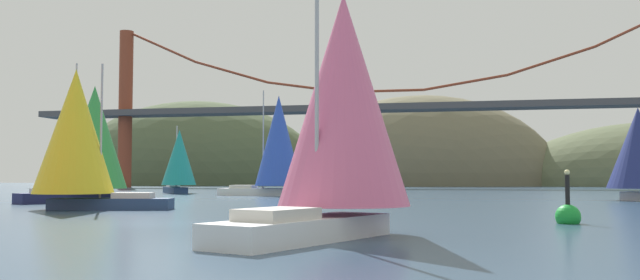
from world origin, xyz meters
TOP-DOWN VIEW (x-y plane):
  - ground_plane at (0.00, 0.00)m, footprint 360.00×360.00m
  - headland_left at (-55.00, 135.00)m, footprint 72.16×44.00m
  - headland_center at (5.00, 135.00)m, footprint 67.18×44.00m
  - suspension_bridge at (0.00, 95.00)m, footprint 142.43×6.00m
  - sailboat_teal_sail at (-21.00, 49.27)m, footprint 7.07×8.12m
  - sailboat_yellow_sail at (-10.53, 10.10)m, footprint 9.18×5.91m
  - sailboat_navy_sail at (28.86, 33.89)m, footprint 8.89×8.75m
  - sailboat_blue_spinnaker at (-6.23, 42.13)m, footprint 9.57×5.49m
  - sailboat_pink_spinnaker at (8.94, -4.49)m, footprint 6.43×9.30m
  - sailboat_green_sail at (-16.39, 21.63)m, footprint 7.55×9.50m
  - channel_buoy at (17.76, 3.46)m, footprint 1.10×1.10m

SIDE VIEW (x-z plane):
  - ground_plane at x=0.00m, z-range 0.00..0.00m
  - headland_left at x=-55.00m, z-range -22.27..22.27m
  - headland_center at x=5.00m, z-range -22.29..22.29m
  - channel_buoy at x=17.76m, z-range -0.95..1.69m
  - sailboat_teal_sail at x=-21.00m, z-range -0.08..8.54m
  - sailboat_navy_sail at x=28.86m, z-range -0.28..9.04m
  - sailboat_pink_spinnaker at x=8.94m, z-range -0.19..9.18m
  - sailboat_yellow_sail at x=-10.53m, z-range 0.08..9.37m
  - sailboat_green_sail at x=-16.39m, z-range -0.51..10.81m
  - sailboat_blue_spinnaker at x=-6.23m, z-range -0.13..11.61m
  - suspension_bridge at x=0.00m, z-range -0.67..31.87m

